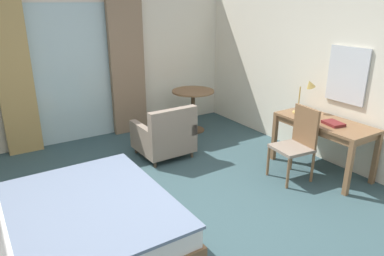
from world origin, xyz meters
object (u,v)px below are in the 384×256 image
closed_book (333,123)px  bed (45,236)px  round_cafe_table (193,101)px  writing_desk (324,127)px  desk_lamp (307,90)px  armchair_by_window (165,136)px  desk_chair (298,141)px

closed_book → bed: bearing=-173.6°
bed → round_cafe_table: (2.96, 2.18, 0.32)m
writing_desk → round_cafe_table: round_cafe_table is taller
bed → desk_lamp: desk_lamp is taller
desk_lamp → closed_book: size_ratio=1.93×
closed_book → armchair_by_window: armchair_by_window is taller
closed_book → round_cafe_table: closed_book is taller
bed → desk_chair: bearing=-1.4°
desk_chair → desk_lamp: 0.82m
desk_chair → round_cafe_table: desk_chair is taller
desk_lamp → desk_chair: bearing=-145.4°
desk_chair → closed_book: 0.50m
writing_desk → round_cafe_table: 2.39m
bed → desk_chair: bed is taller
writing_desk → desk_chair: bearing=174.0°
writing_desk → desk_chair: (-0.45, 0.05, -0.12)m
bed → round_cafe_table: 3.69m
armchair_by_window → round_cafe_table: size_ratio=1.08×
bed → round_cafe_table: size_ratio=2.96×
desk_chair → closed_book: bearing=-28.0°
bed → closed_book: size_ratio=8.73×
closed_book → round_cafe_table: (-0.57, 2.47, -0.19)m
desk_chair → closed_book: (0.40, -0.21, 0.23)m
desk_lamp → armchair_by_window: desk_lamp is taller
closed_book → round_cafe_table: size_ratio=0.34×
desk_lamp → closed_book: (-0.12, -0.56, -0.31)m
desk_lamp → closed_book: desk_lamp is taller
desk_lamp → round_cafe_table: bearing=109.9°
desk_lamp → round_cafe_table: (-0.69, 1.90, -0.50)m
writing_desk → desk_chair: 0.46m
writing_desk → closed_book: 0.20m
armchair_by_window → bed: bearing=-144.1°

